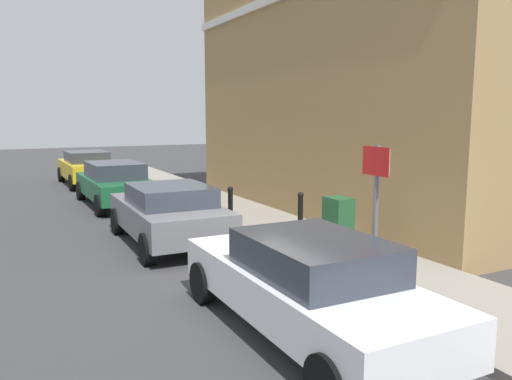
{
  "coord_description": "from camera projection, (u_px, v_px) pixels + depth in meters",
  "views": [
    {
      "loc": [
        -4.02,
        -8.08,
        2.89
      ],
      "look_at": [
        1.18,
        2.1,
        1.2
      ],
      "focal_mm": 35.6,
      "sensor_mm": 36.0,
      "label": 1
    }
  ],
  "objects": [
    {
      "name": "utility_cabinet",
      "position": [
        338.0,
        228.0,
        9.99
      ],
      "size": [
        0.46,
        0.61,
        1.15
      ],
      "color": "#1E4C28",
      "rests_on": "sidewalk"
    },
    {
      "name": "car_white",
      "position": [
        307.0,
        284.0,
        6.62
      ],
      "size": [
        1.79,
        4.5,
        1.37
      ],
      "rotation": [
        0.0,
        0.0,
        1.57
      ],
      "color": "silver",
      "rests_on": "ground"
    },
    {
      "name": "car_yellow",
      "position": [
        87.0,
        167.0,
        21.14
      ],
      "size": [
        1.96,
        4.27,
        1.4
      ],
      "rotation": [
        0.0,
        0.0,
        1.59
      ],
      "color": "gold",
      "rests_on": "ground"
    },
    {
      "name": "ground",
      "position": [
        251.0,
        273.0,
        9.35
      ],
      "size": [
        80.0,
        80.0,
        0.0
      ],
      "primitive_type": "plane",
      "color": "#38383A"
    },
    {
      "name": "bollard_near_cabinet",
      "position": [
        300.0,
        213.0,
        11.4
      ],
      "size": [
        0.14,
        0.14,
        1.04
      ],
      "color": "black",
      "rests_on": "sidewalk"
    },
    {
      "name": "car_green",
      "position": [
        115.0,
        183.0,
        16.29
      ],
      "size": [
        1.94,
        4.39,
        1.4
      ],
      "rotation": [
        0.0,
        0.0,
        1.59
      ],
      "color": "#195933",
      "rests_on": "ground"
    },
    {
      "name": "car_grey",
      "position": [
        169.0,
        213.0,
        11.4
      ],
      "size": [
        2.0,
        4.03,
        1.36
      ],
      "rotation": [
        0.0,
        0.0,
        1.56
      ],
      "color": "slate",
      "rests_on": "ground"
    },
    {
      "name": "corner_building",
      "position": [
        388.0,
        62.0,
        15.4
      ],
      "size": [
        7.2,
        12.31,
        8.99
      ],
      "color": "#9E7A4C",
      "rests_on": "ground"
    },
    {
      "name": "street_sign",
      "position": [
        376.0,
        196.0,
        7.77
      ],
      "size": [
        0.08,
        0.6,
        2.3
      ],
      "color": "#59595B",
      "rests_on": "sidewalk"
    },
    {
      "name": "sidewalk",
      "position": [
        220.0,
        208.0,
        15.5
      ],
      "size": [
        2.52,
        30.0,
        0.15
      ],
      "primitive_type": "cube",
      "color": "gray",
      "rests_on": "ground"
    },
    {
      "name": "bollard_far_kerb",
      "position": [
        230.0,
        206.0,
        12.29
      ],
      "size": [
        0.14,
        0.14,
        1.04
      ],
      "color": "black",
      "rests_on": "sidewalk"
    }
  ]
}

